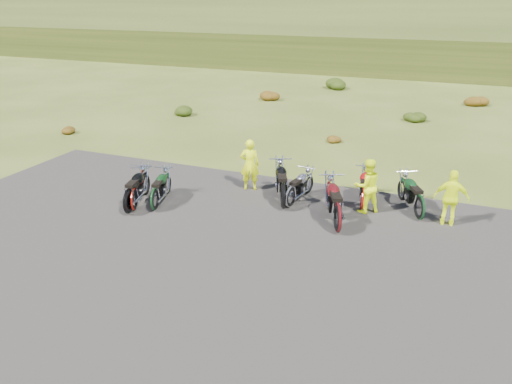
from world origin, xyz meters
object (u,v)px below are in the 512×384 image
at_px(motorcycle_3, 290,207).
at_px(motorcycle_7, 418,220).
at_px(motorcycle_0, 130,214).
at_px(person_middle, 250,166).

height_order(motorcycle_3, motorcycle_7, motorcycle_7).
xyz_separation_m(motorcycle_0, motorcycle_7, (7.97, 2.79, 0.00)).
relative_size(motorcycle_3, motorcycle_7, 0.91).
relative_size(motorcycle_0, motorcycle_7, 1.03).
relative_size(motorcycle_7, person_middle, 1.21).
height_order(motorcycle_0, motorcycle_7, motorcycle_0).
xyz_separation_m(motorcycle_0, person_middle, (2.56, 3.12, 0.85)).
xyz_separation_m(motorcycle_3, motorcycle_7, (3.70, 0.55, 0.00)).
bearing_deg(motorcycle_3, motorcycle_0, 126.55).
bearing_deg(motorcycle_0, motorcycle_7, -84.70).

